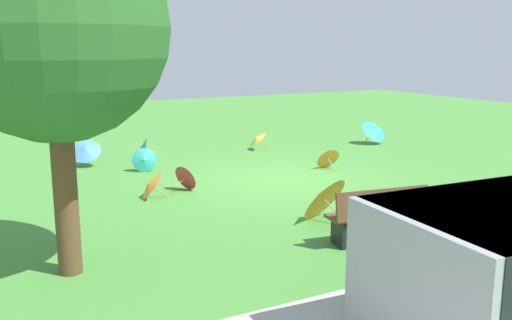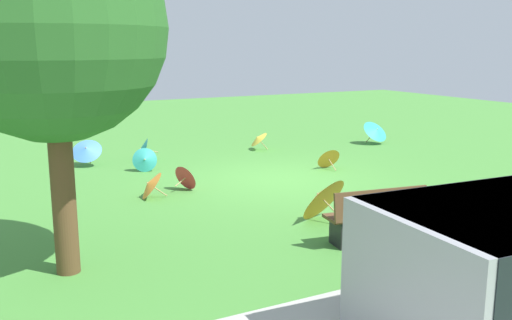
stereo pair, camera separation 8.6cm
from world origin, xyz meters
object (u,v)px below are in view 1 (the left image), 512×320
object	(u,v)px
parasol_blue_0	(85,150)
park_bench	(378,214)
shade_tree	(54,29)
parasol_orange_2	(327,157)
parasol_teal_3	(144,160)
parasol_red_1	(187,177)
parasol_orange_1	(150,185)
parasol_teal_1	(142,149)
parasol_yellow_0	(257,138)
parasol_teal_0	(375,130)
parasol_orange_0	(322,197)

from	to	relation	value
parasol_blue_0	park_bench	bearing A→B (deg)	109.40
shade_tree	parasol_orange_2	bearing A→B (deg)	-151.12
parasol_blue_0	parasol_teal_3	xyz separation A→B (m)	(-1.13, 1.30, -0.14)
parasol_red_1	parasol_orange_2	world-z (taller)	parasol_red_1
parasol_orange_1	parasol_teal_1	world-z (taller)	parasol_teal_1
shade_tree	parasol_teal_1	world-z (taller)	shade_tree
parasol_orange_1	parasol_orange_2	distance (m)	4.87
shade_tree	parasol_teal_1	size ratio (longest dim) A/B	7.05
parasol_orange_1	parasol_red_1	size ratio (longest dim) A/B	1.13
parasol_orange_1	parasol_yellow_0	size ratio (longest dim) A/B	1.05
park_bench	parasol_orange_1	size ratio (longest dim) A/B	2.24
parasol_orange_1	parasol_blue_0	bearing A→B (deg)	-82.63
shade_tree	parasol_orange_1	world-z (taller)	shade_tree
parasol_teal_0	parasol_teal_3	xyz separation A→B (m)	(7.60, 0.48, -0.14)
parasol_blue_0	parasol_yellow_0	xyz separation A→B (m)	(-4.97, 0.01, -0.09)
parasol_blue_0	parasol_orange_1	xyz separation A→B (m)	(-0.49, 3.75, -0.15)
parasol_orange_0	parasol_teal_0	bearing A→B (deg)	-136.13
park_bench	parasol_red_1	world-z (taller)	park_bench
parasol_orange_1	parasol_teal_3	size ratio (longest dim) A/B	1.14
parasol_orange_0	parasol_orange_1	bearing A→B (deg)	-52.36
shade_tree	parasol_teal_3	size ratio (longest dim) A/B	7.29
parasol_red_1	parasol_blue_0	bearing A→B (deg)	-67.63
parasol_orange_1	parasol_teal_0	bearing A→B (deg)	-160.42
parasol_orange_0	parasol_red_1	distance (m)	3.43
park_bench	parasol_orange_2	distance (m)	5.50
parasol_teal_0	parasol_teal_1	distance (m)	7.30
park_bench	parasol_teal_0	xyz separation A→B (m)	(-5.91, -7.17, -0.03)
shade_tree	parasol_teal_0	bearing A→B (deg)	-149.53
shade_tree	parasol_orange_2	size ratio (longest dim) A/B	7.40
park_bench	parasol_red_1	size ratio (longest dim) A/B	2.53
parasol_blue_0	parasol_teal_1	bearing A→B (deg)	-179.69
parasol_teal_0	parasol_orange_2	bearing A→B (deg)	33.58
parasol_teal_0	parasol_red_1	world-z (taller)	parasol_teal_0
parasol_blue_0	parasol_teal_3	bearing A→B (deg)	130.90
parasol_blue_0	parasol_orange_2	size ratio (longest dim) A/B	1.51
parasol_teal_1	parasol_teal_3	world-z (taller)	parasol_teal_1
parasol_blue_0	parasol_red_1	distance (m)	3.72
parasol_orange_0	parasol_teal_1	size ratio (longest dim) A/B	1.69
parasol_blue_0	parasol_teal_0	bearing A→B (deg)	174.62
park_bench	shade_tree	bearing A→B (deg)	-13.22
parasol_orange_2	parasol_red_1	bearing A→B (deg)	5.14
parasol_blue_0	parasol_teal_0	world-z (taller)	parasol_teal_0
parasol_orange_0	parasol_red_1	bearing A→B (deg)	-68.07
parasol_orange_0	parasol_yellow_0	size ratio (longest dim) A/B	1.61
parasol_orange_1	parasol_teal_0	world-z (taller)	parasol_teal_0
parasol_red_1	parasol_teal_3	size ratio (longest dim) A/B	1.01
parasol_teal_0	parasol_teal_3	size ratio (longest dim) A/B	1.39
parasol_blue_0	parasol_orange_2	bearing A→B (deg)	149.81
parasol_teal_1	parasol_yellow_0	xyz separation A→B (m)	(-3.49, 0.01, 0.03)
parasol_orange_1	parasol_yellow_0	distance (m)	5.84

